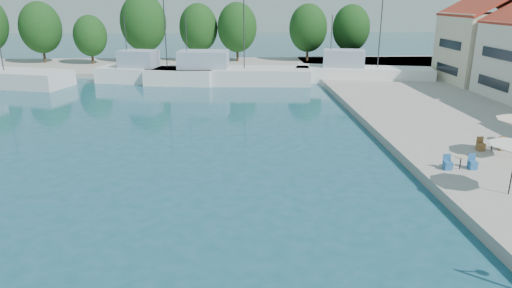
{
  "coord_description": "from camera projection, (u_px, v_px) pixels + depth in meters",
  "views": [
    {
      "loc": [
        -4.06,
        0.82,
        9.56
      ],
      "look_at": [
        -2.91,
        26.0,
        1.53
      ],
      "focal_mm": 32.0,
      "sensor_mm": 36.0,
      "label": 1
    }
  ],
  "objects": [
    {
      "name": "tree_05",
      "position": [
        198.0,
        28.0,
        68.04
      ],
      "size": [
        5.7,
        5.7,
        8.44
      ],
      "color": "#3F2B19",
      "rests_on": "quay_far"
    },
    {
      "name": "trawler_02",
      "position": [
        153.0,
        74.0,
        54.22
      ],
      "size": [
        14.67,
        6.95,
        10.2
      ],
      "rotation": [
        0.0,
        0.0,
        -0.24
      ],
      "color": "white",
      "rests_on": "ground"
    },
    {
      "name": "tree_02",
      "position": [
        40.0,
        28.0,
        65.89
      ],
      "size": [
        5.88,
        5.88,
        8.71
      ],
      "color": "#3F2B19",
      "rests_on": "quay_far"
    },
    {
      "name": "hill_east",
      "position": [
        350.0,
        9.0,
        173.55
      ],
      "size": [
        140.0,
        40.0,
        12.0
      ],
      "primitive_type": "cube",
      "color": "gray",
      "rests_on": "ground"
    },
    {
      "name": "trawler_03",
      "position": [
        224.0,
        74.0,
        53.96
      ],
      "size": [
        19.48,
        6.43,
        10.2
      ],
      "rotation": [
        0.0,
        0.0,
        -0.08
      ],
      "color": "silver",
      "rests_on": "ground"
    },
    {
      "name": "hill_west",
      "position": [
        156.0,
        4.0,
        150.86
      ],
      "size": [
        180.0,
        40.0,
        16.0
      ],
      "primitive_type": "cube",
      "color": "gray",
      "rests_on": "ground"
    },
    {
      "name": "tree_07",
      "position": [
        308.0,
        28.0,
        68.05
      ],
      "size": [
        5.67,
        5.67,
        8.39
      ],
      "color": "#3F2B19",
      "rests_on": "quay_far"
    },
    {
      "name": "tree_04",
      "position": [
        143.0,
        23.0,
        66.54
      ],
      "size": [
        6.66,
        6.66,
        9.85
      ],
      "color": "#3F2B19",
      "rests_on": "quay_far"
    },
    {
      "name": "building_06",
      "position": [
        489.0,
        38.0,
        50.22
      ],
      "size": [
        9.0,
        8.8,
        10.2
      ],
      "color": "beige",
      "rests_on": "quay_right"
    },
    {
      "name": "cafe_table_03",
      "position": [
        492.0,
        146.0,
        28.22
      ],
      "size": [
        1.82,
        0.7,
        0.76
      ],
      "color": "black",
      "rests_on": "quay_right"
    },
    {
      "name": "tree_06",
      "position": [
        237.0,
        27.0,
        67.4
      ],
      "size": [
        5.81,
        5.81,
        8.61
      ],
      "color": "#3F2B19",
      "rests_on": "quay_far"
    },
    {
      "name": "trawler_04",
      "position": [
        360.0,
        73.0,
        54.69
      ],
      "size": [
        16.46,
        7.52,
        10.2
      ],
      "rotation": [
        0.0,
        0.0,
        -0.22
      ],
      "color": "white",
      "rests_on": "ground"
    },
    {
      "name": "tree_03",
      "position": [
        90.0,
        36.0,
        64.95
      ],
      "size": [
        4.65,
        4.65,
        6.88
      ],
      "color": "#3F2B19",
      "rests_on": "quay_far"
    },
    {
      "name": "tree_08",
      "position": [
        351.0,
        28.0,
        68.82
      ],
      "size": [
        5.59,
        5.59,
        8.28
      ],
      "color": "#3F2B19",
      "rests_on": "quay_far"
    },
    {
      "name": "cafe_table_02",
      "position": [
        460.0,
        164.0,
        25.07
      ],
      "size": [
        1.82,
        0.7,
        0.76
      ],
      "color": "black",
      "rests_on": "quay_right"
    },
    {
      "name": "quay_far",
      "position": [
        208.0,
        66.0,
        65.63
      ],
      "size": [
        90.0,
        16.0,
        0.6
      ],
      "primitive_type": "cube",
      "color": "#9A958B",
      "rests_on": "ground"
    }
  ]
}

